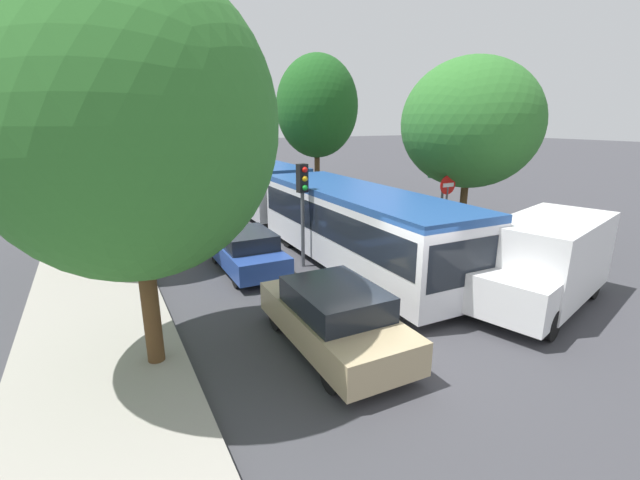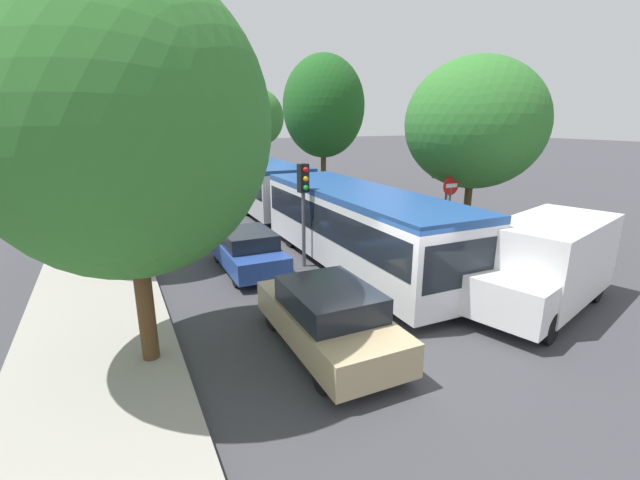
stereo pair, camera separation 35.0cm
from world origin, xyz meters
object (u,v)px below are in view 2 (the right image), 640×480
Objects in this scene: white_van at (547,262)px; no_entry_sign at (450,202)px; queued_car_navy at (207,212)px; tree_right_far at (259,119)px; queued_car_tan at (328,317)px; tree_left_mid at (85,119)px; tree_left_far at (108,122)px; traffic_light at (304,192)px; direction_sign_post at (448,178)px; city_bus_rear at (152,158)px; queued_car_silver at (185,190)px; tree_right_near at (475,124)px; tree_left_near at (127,132)px; queued_car_blue at (247,250)px; articulated_bus at (310,203)px; tree_right_mid at (324,107)px.

white_van is 1.90× the size of no_entry_sign.
tree_right_far reaches higher than queued_car_navy.
queued_car_tan is 0.58× the size of tree_right_far.
tree_left_mid reaches higher than tree_left_far.
direction_sign_post reaches higher than traffic_light.
city_bus_rear is 31.00m from no_entry_sign.
queued_car_silver is 13.71m from tree_right_far.
tree_left_mid is at bearing 166.33° from tree_right_near.
traffic_light is (-4.27, 5.67, 1.26)m from white_van.
tree_right_near is (0.68, -0.48, 2.03)m from direction_sign_post.
tree_left_far is (-3.51, 17.59, 3.89)m from queued_car_tan.
no_entry_sign is 0.38× the size of tree_left_near.
city_bus_rear is 4.07× the size of no_entry_sign.
tree_left_far is at bearing 90.33° from tree_left_near.
city_bus_rear is 1.64× the size of tree_right_near.
direction_sign_post is (8.06, -0.13, 1.89)m from queued_car_blue.
no_entry_sign is 0.39× the size of tree_right_far.
no_entry_sign is at bearing -162.71° from city_bus_rear.
queued_car_silver reaches higher than queued_car_blue.
tree_right_near is (12.18, -12.67, -0.03)m from tree_left_far.
queued_car_tan is 0.66× the size of tree_left_far.
queued_car_silver reaches higher than queued_car_navy.
direction_sign_post is 23.55m from tree_right_far.
city_bus_rear is at bearing -89.06° from direction_sign_post.
direction_sign_post reaches higher than city_bus_rear.
direction_sign_post is 0.50× the size of tree_right_far.
tree_left_far is at bearing -142.86° from articulated_bus.
direction_sign_post is at bearing -12.26° from tree_left_mid.
tree_left_mid reaches higher than tree_right_near.
tree_right_mid is at bearing 175.46° from no_entry_sign.
tree_right_far is (11.79, 11.26, 0.15)m from tree_left_far.
tree_right_near reaches higher than queued_car_silver.
queued_car_silver is 5.43m from tree_left_far.
tree_right_mid reaches higher than queued_car_navy.
tree_left_far is (-3.46, 5.77, 3.90)m from queued_car_navy.
articulated_bus is 10.21m from tree_left_near.
tree_right_near is 11.49m from tree_right_mid.
queued_car_blue is at bearing -74.08° from tree_left_far.
tree_right_near is at bearing 129.84° from direction_sign_post.
queued_car_navy is at bearing 0.56° from queued_car_blue.
white_van is 0.63× the size of tree_right_mid.
white_van is at bearing -115.89° from tree_right_near.
articulated_bus reaches higher than queued_car_tan.
queued_car_tan is 1.49× the size of no_entry_sign.
queued_car_navy is at bearing 42.00° from tree_left_mid.
tree_right_far is (-0.38, 23.93, 0.18)m from tree_right_near.
tree_left_mid is at bearing -124.26° from traffic_light.
queued_car_tan is (0.09, -34.43, -0.68)m from city_bus_rear.
white_van is 6.96m from tree_right_near.
tree_right_mid is (12.34, 8.31, 0.69)m from tree_left_mid.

